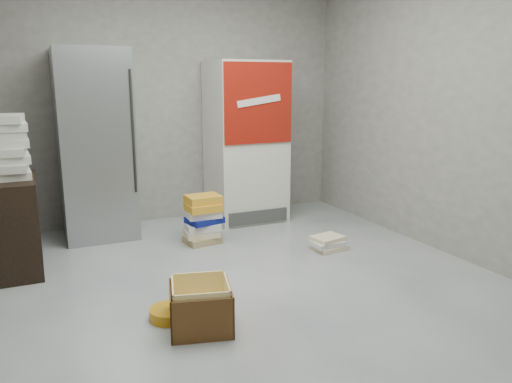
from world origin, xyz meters
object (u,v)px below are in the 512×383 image
object	(u,v)px
steel_fridge	(95,145)
coke_cooler	(246,142)
wood_shelf	(7,225)
cardboard_box	(201,309)
phonebook_stack_main	(203,219)

from	to	relation	value
steel_fridge	coke_cooler	size ratio (longest dim) A/B	1.06
steel_fridge	wood_shelf	world-z (taller)	steel_fridge
steel_fridge	wood_shelf	size ratio (longest dim) A/B	2.37
cardboard_box	wood_shelf	bearing A→B (deg)	139.17
steel_fridge	wood_shelf	distance (m)	1.23
phonebook_stack_main	cardboard_box	distance (m)	1.78
steel_fridge	coke_cooler	world-z (taller)	steel_fridge
steel_fridge	phonebook_stack_main	bearing A→B (deg)	-36.96
coke_cooler	wood_shelf	world-z (taller)	coke_cooler
wood_shelf	steel_fridge	bearing A→B (deg)	41.31
phonebook_stack_main	cardboard_box	size ratio (longest dim) A/B	1.01
steel_fridge	cardboard_box	size ratio (longest dim) A/B	3.99
phonebook_stack_main	coke_cooler	bearing A→B (deg)	37.43
steel_fridge	cardboard_box	world-z (taller)	steel_fridge
coke_cooler	wood_shelf	size ratio (longest dim) A/B	2.25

